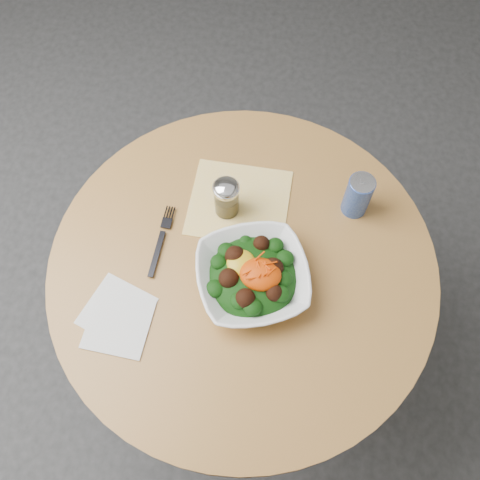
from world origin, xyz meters
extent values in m
plane|color=#2A2A2D|center=(0.00, 0.00, 0.00)|extent=(6.00, 6.00, 0.00)
cylinder|color=black|center=(0.00, 0.00, 0.01)|extent=(0.52, 0.52, 0.03)
cylinder|color=black|center=(0.00, 0.00, 0.35)|extent=(0.10, 0.10, 0.71)
cylinder|color=#BE7B44|center=(0.00, 0.00, 0.73)|extent=(0.90, 0.90, 0.04)
cube|color=#ECA80C|center=(-0.03, 0.16, 0.75)|extent=(0.24, 0.22, 0.00)
cube|color=silver|center=(-0.26, -0.15, 0.75)|extent=(0.17, 0.17, 0.00)
cube|color=silver|center=(-0.25, -0.18, 0.75)|extent=(0.14, 0.14, 0.00)
imported|color=white|center=(0.03, -0.04, 0.78)|extent=(0.32, 0.32, 0.06)
ellipsoid|color=black|center=(0.03, -0.04, 0.78)|extent=(0.20, 0.20, 0.07)
ellipsoid|color=gold|center=(0.00, -0.02, 0.81)|extent=(0.06, 0.06, 0.02)
ellipsoid|color=#EB3805|center=(0.05, -0.05, 0.81)|extent=(0.09, 0.08, 0.04)
cube|color=black|center=(-0.20, -0.01, 0.76)|extent=(0.02, 0.12, 0.00)
cube|color=black|center=(-0.19, 0.09, 0.76)|extent=(0.03, 0.06, 0.00)
cylinder|color=silver|center=(-0.06, 0.14, 0.80)|extent=(0.06, 0.06, 0.09)
cylinder|color=olive|center=(-0.06, 0.14, 0.78)|extent=(0.05, 0.05, 0.05)
cylinder|color=silver|center=(-0.06, 0.14, 0.85)|extent=(0.06, 0.06, 0.01)
ellipsoid|color=silver|center=(-0.06, 0.14, 0.85)|extent=(0.06, 0.06, 0.03)
cylinder|color=#0D2194|center=(0.24, 0.19, 0.81)|extent=(0.06, 0.06, 0.11)
cylinder|color=#B8B8BF|center=(0.24, 0.19, 0.87)|extent=(0.06, 0.06, 0.00)
cube|color=#B8B8BF|center=(0.24, 0.20, 0.87)|extent=(0.01, 0.02, 0.00)
camera|label=1|loc=(0.07, -0.49, 1.88)|focal=40.00mm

